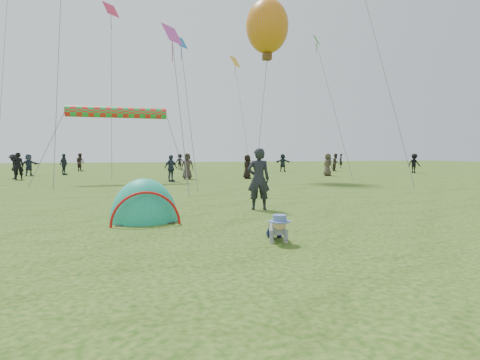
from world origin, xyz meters
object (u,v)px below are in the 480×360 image
object	(u,v)px
standing_adult	(259,179)
balloon_kite	(267,30)
crawling_toddler	(278,227)
popup_tent	(144,221)

from	to	relation	value
standing_adult	balloon_kite	world-z (taller)	balloon_kite
crawling_toddler	standing_adult	bearing A→B (deg)	88.13
popup_tent	standing_adult	bearing A→B (deg)	15.70
standing_adult	balloon_kite	size ratio (longest dim) A/B	0.48
crawling_toddler	balloon_kite	xyz separation A→B (m)	(6.02, 16.64, 9.37)
popup_tent	balloon_kite	xyz separation A→B (m)	(8.36, 13.73, 9.64)
popup_tent	balloon_kite	size ratio (longest dim) A/B	0.55
popup_tent	standing_adult	distance (m)	3.59
balloon_kite	popup_tent	bearing A→B (deg)	-121.34
crawling_toddler	balloon_kite	bearing A→B (deg)	82.45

